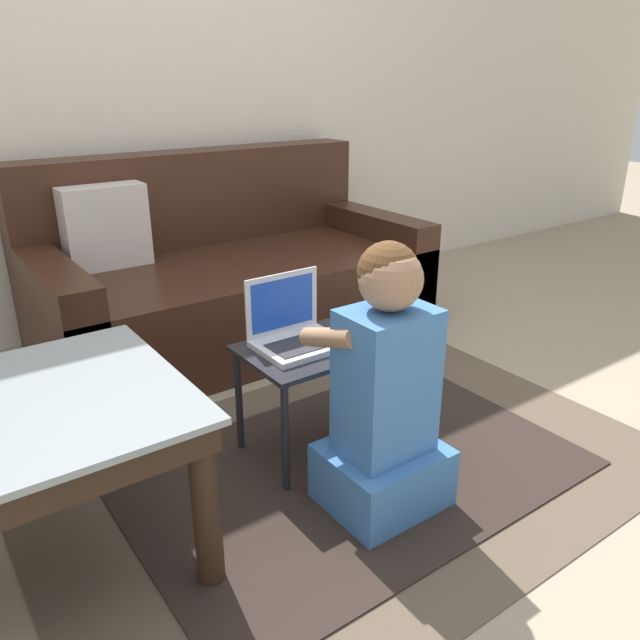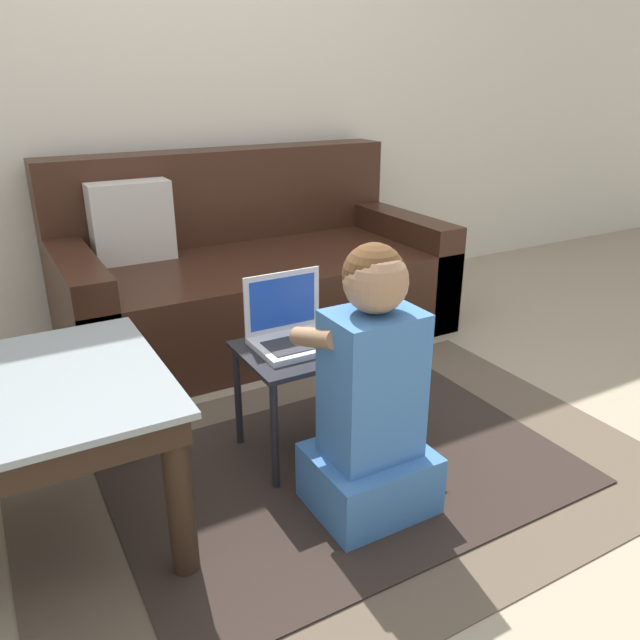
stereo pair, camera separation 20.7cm
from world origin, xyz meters
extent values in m
plane|color=gray|center=(0.00, 0.00, 0.00)|extent=(16.00, 16.00, 0.00)
cube|color=beige|center=(0.00, 1.82, 1.25)|extent=(9.00, 0.06, 2.50)
cube|color=brown|center=(-0.07, 0.07, 0.00)|extent=(2.00, 1.33, 0.01)
cube|color=#2D231E|center=(-0.07, 0.07, 0.01)|extent=(1.44, 0.96, 0.00)
cube|color=#381E14|center=(0.16, 1.27, 0.20)|extent=(1.79, 0.94, 0.41)
cube|color=#381E14|center=(0.16, 1.64, 0.64)|extent=(1.79, 0.21, 0.46)
cube|color=#381E14|center=(-0.65, 1.27, 0.27)|extent=(0.16, 0.94, 0.53)
cube|color=#381E14|center=(0.98, 1.27, 0.27)|extent=(0.16, 0.94, 0.53)
cube|color=beige|center=(-0.35, 1.47, 0.59)|extent=(0.36, 0.14, 0.36)
cylinder|color=black|center=(-0.66, -0.09, 0.23)|extent=(0.07, 0.07, 0.47)
cylinder|color=black|center=(-0.66, 0.49, 0.23)|extent=(0.07, 0.07, 0.47)
cube|color=black|center=(-0.07, 0.25, 0.38)|extent=(0.52, 0.34, 0.02)
cylinder|color=black|center=(-0.30, 0.10, 0.19)|extent=(0.02, 0.02, 0.37)
cylinder|color=black|center=(0.17, 0.10, 0.19)|extent=(0.02, 0.02, 0.37)
cylinder|color=black|center=(-0.30, 0.39, 0.19)|extent=(0.02, 0.02, 0.37)
cylinder|color=black|center=(0.17, 0.39, 0.19)|extent=(0.02, 0.02, 0.37)
cube|color=silver|center=(-0.14, 0.26, 0.40)|extent=(0.27, 0.22, 0.02)
cube|color=#28282D|center=(-0.14, 0.24, 0.41)|extent=(0.22, 0.13, 0.00)
cube|color=silver|center=(-0.14, 0.37, 0.51)|extent=(0.27, 0.01, 0.20)
cube|color=#1E47B7|center=(-0.14, 0.36, 0.51)|extent=(0.24, 0.00, 0.17)
ellipsoid|color=#B2B7C1|center=(0.08, 0.21, 0.41)|extent=(0.07, 0.09, 0.03)
cube|color=#3D70B2|center=(-0.10, -0.11, 0.10)|extent=(0.34, 0.29, 0.19)
cube|color=#3D70B2|center=(-0.10, -0.11, 0.41)|extent=(0.25, 0.19, 0.43)
sphere|color=#9E7556|center=(-0.10, -0.11, 0.71)|extent=(0.17, 0.17, 0.17)
sphere|color=brown|center=(-0.10, -0.10, 0.73)|extent=(0.17, 0.17, 0.17)
cylinder|color=#9E7556|center=(-0.22, 0.00, 0.54)|extent=(0.06, 0.23, 0.12)
cylinder|color=#9E7556|center=(0.02, 0.00, 0.54)|extent=(0.06, 0.23, 0.12)
camera|label=1|loc=(-1.16, -1.27, 1.22)|focal=35.00mm
camera|label=2|loc=(-0.98, -1.38, 1.22)|focal=35.00mm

